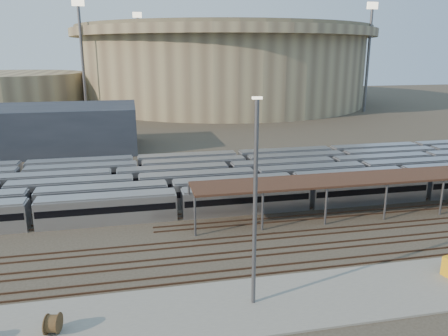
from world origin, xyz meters
TOP-DOWN VIEW (x-y plane):
  - ground at (0.00, 0.00)m, footprint 420.00×420.00m
  - apron at (-5.00, -15.00)m, footprint 50.00×9.00m
  - subway_trains at (2.18, 18.50)m, footprint 129.98×23.90m
  - inspection_shed at (22.00, 4.00)m, footprint 60.30×6.00m
  - empty_tracks at (0.00, -5.00)m, footprint 170.00×9.62m
  - stadium at (25.00, 140.00)m, footprint 124.00×124.00m
  - secondary_arena at (-60.00, 130.00)m, footprint 56.00×56.00m
  - service_building at (-35.00, 55.00)m, footprint 42.00×20.00m
  - floodlight_0 at (-30.00, 110.00)m, footprint 4.00×1.00m
  - floodlight_2 at (70.00, 100.00)m, footprint 4.00×1.00m
  - floodlight_3 at (-10.00, 160.00)m, footprint 4.00×1.00m
  - cable_reel_east at (-21.94, -15.57)m, footprint 1.27×1.83m
  - yard_light_pole at (-5.10, -14.66)m, footprint 0.81×0.36m

SIDE VIEW (x-z plane):
  - ground at x=0.00m, z-range 0.00..0.00m
  - empty_tracks at x=0.00m, z-range 0.00..0.18m
  - apron at x=-5.00m, z-range 0.00..0.20m
  - cable_reel_east at x=-21.94m, z-range 0.20..1.87m
  - subway_trains at x=2.18m, z-range 0.00..3.60m
  - inspection_shed at x=22.00m, z-range 2.33..7.63m
  - service_building at x=-35.00m, z-range 0.00..10.00m
  - secondary_arena at x=-60.00m, z-range 0.00..14.00m
  - yard_light_pole at x=-5.10m, z-range 0.28..18.63m
  - stadium at x=25.00m, z-range 0.22..32.72m
  - floodlight_0 at x=-30.00m, z-range 1.45..39.85m
  - floodlight_2 at x=70.00m, z-range 1.45..39.85m
  - floodlight_3 at x=-10.00m, z-range 1.45..39.85m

